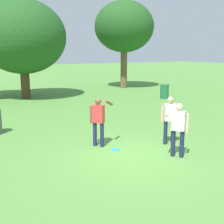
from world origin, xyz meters
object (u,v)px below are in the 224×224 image
(frisbee, at_px, (115,150))
(trash_can_further_along, at_px, (164,91))
(person_catcher, at_px, (98,118))
(tree_broad_center, at_px, (22,37))
(person_bystander, at_px, (170,117))
(person_thrower, at_px, (178,126))
(tree_far_right, at_px, (124,27))

(frisbee, xyz_separation_m, trash_can_further_along, (8.14, 7.20, 0.47))
(person_catcher, bearing_deg, tree_broad_center, 87.70)
(frisbee, height_order, tree_broad_center, tree_broad_center)
(frisbee, bearing_deg, trash_can_further_along, 41.50)
(trash_can_further_along, bearing_deg, person_bystander, -129.40)
(frisbee, bearing_deg, person_bystander, -11.18)
(person_bystander, relative_size, frisbee, 6.09)
(person_bystander, bearing_deg, frisbee, 168.82)
(person_bystander, relative_size, trash_can_further_along, 1.71)
(person_thrower, xyz_separation_m, frisbee, (-1.30, 1.44, -0.95))
(tree_far_right, bearing_deg, person_catcher, -125.54)
(tree_far_right, bearing_deg, trash_can_further_along, -97.13)
(frisbee, relative_size, tree_far_right, 0.04)
(person_catcher, distance_m, tree_broad_center, 11.89)
(person_catcher, distance_m, tree_far_right, 16.35)
(person_bystander, relative_size, tree_broad_center, 0.25)
(person_thrower, xyz_separation_m, trash_can_further_along, (6.83, 8.64, -0.48))
(frisbee, relative_size, tree_broad_center, 0.04)
(person_catcher, relative_size, tree_broad_center, 0.25)
(trash_can_further_along, xyz_separation_m, tree_far_right, (0.79, 6.30, 4.59))
(person_bystander, xyz_separation_m, tree_far_right, (7.01, 13.88, 4.13))
(person_thrower, bearing_deg, person_catcher, 127.22)
(person_catcher, height_order, frisbee, person_catcher)
(person_bystander, bearing_deg, person_thrower, -119.85)
(person_thrower, xyz_separation_m, person_bystander, (0.61, 1.06, -0.02))
(person_thrower, relative_size, tree_broad_center, 0.25)
(person_bystander, distance_m, tree_broad_center, 12.97)
(person_thrower, bearing_deg, person_bystander, 60.15)
(person_thrower, height_order, person_bystander, same)
(person_bystander, relative_size, tree_far_right, 0.23)
(person_bystander, height_order, frisbee, person_bystander)
(person_catcher, xyz_separation_m, frisbee, (0.27, -0.63, -0.95))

